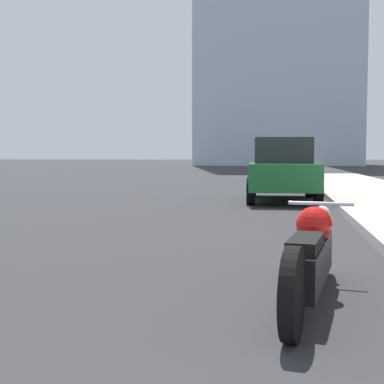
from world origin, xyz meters
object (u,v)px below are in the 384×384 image
object	(u,v)px
motorcycle	(311,256)
parked_car_black	(285,163)
parked_car_green	(283,170)
parked_car_yellow	(280,161)

from	to	relation	value
motorcycle	parked_car_black	world-z (taller)	parked_car_black
motorcycle	parked_car_green	world-z (taller)	parked_car_green
motorcycle	parked_car_yellow	world-z (taller)	parked_car_yellow
parked_car_yellow	parked_car_green	bearing A→B (deg)	-95.19
motorcycle	parked_car_black	size ratio (longest dim) A/B	0.58
parked_car_green	parked_car_yellow	size ratio (longest dim) A/B	1.06
parked_car_green	parked_car_yellow	world-z (taller)	parked_car_yellow
parked_car_green	parked_car_black	xyz separation A→B (m)	(0.14, 11.73, 0.04)
parked_car_green	parked_car_black	distance (m)	11.73
parked_car_green	parked_car_yellow	xyz separation A→B (m)	(-0.17, 24.07, -0.00)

